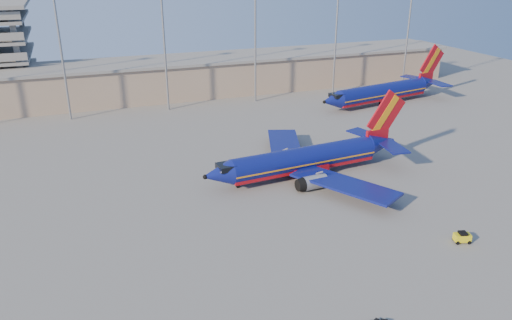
# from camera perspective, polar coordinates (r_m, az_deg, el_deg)

# --- Properties ---
(ground) EXTENTS (220.00, 220.00, 0.00)m
(ground) POSITION_cam_1_polar(r_m,az_deg,el_deg) (69.57, 1.62, -3.71)
(ground) COLOR slate
(ground) RESTS_ON ground
(terminal_building) EXTENTS (122.00, 16.00, 8.50)m
(terminal_building) POSITION_cam_1_polar(r_m,az_deg,el_deg) (123.57, -4.26, 9.82)
(terminal_building) COLOR gray
(terminal_building) RESTS_ON ground
(light_mast_row) EXTENTS (101.60, 1.60, 28.65)m
(light_mast_row) POSITION_cam_1_polar(r_m,az_deg,el_deg) (108.67, -5.20, 15.21)
(light_mast_row) COLOR gray
(light_mast_row) RESTS_ON ground
(aircraft_main) EXTENTS (34.01, 32.61, 11.52)m
(aircraft_main) POSITION_cam_1_polar(r_m,az_deg,el_deg) (74.79, 5.99, 0.12)
(aircraft_main) COLOR navy
(aircraft_main) RESTS_ON ground
(aircraft_second) EXTENTS (35.20, 14.49, 12.02)m
(aircraft_second) POSITION_cam_1_polar(r_m,az_deg,el_deg) (116.07, 14.48, 7.61)
(aircraft_second) COLOR navy
(aircraft_second) RESTS_ON ground
(baggage_tug) EXTENTS (2.05, 1.56, 1.30)m
(baggage_tug) POSITION_cam_1_polar(r_m,az_deg,el_deg) (62.20, 22.50, -8.14)
(baggage_tug) COLOR gold
(baggage_tug) RESTS_ON ground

